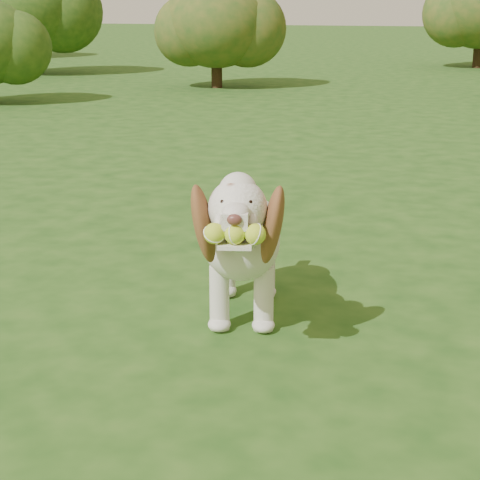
# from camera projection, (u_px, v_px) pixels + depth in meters

# --- Properties ---
(ground) EXTENTS (80.00, 80.00, 0.00)m
(ground) POSITION_uv_depth(u_px,v_px,m) (76.00, 355.00, 2.90)
(ground) COLOR #1A4313
(ground) RESTS_ON ground
(dog) EXTENTS (0.50, 1.02, 0.67)m
(dog) POSITION_uv_depth(u_px,v_px,m) (243.00, 234.00, 3.12)
(dog) COLOR silver
(dog) RESTS_ON ground
(shrub_e) EXTENTS (1.88, 1.88, 1.95)m
(shrub_e) POSITION_uv_depth(u_px,v_px,m) (28.00, 6.00, 13.59)
(shrub_e) COLOR #382314
(shrub_e) RESTS_ON ground
(shrub_b) EXTENTS (1.52, 1.52, 1.58)m
(shrub_b) POSITION_uv_depth(u_px,v_px,m) (216.00, 23.00, 11.53)
(shrub_b) COLOR #382314
(shrub_b) RESTS_ON ground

